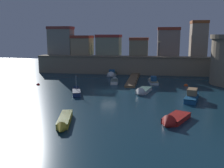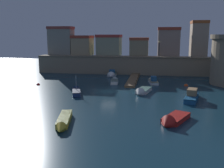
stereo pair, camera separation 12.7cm
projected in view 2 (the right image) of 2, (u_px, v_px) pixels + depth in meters
The scene contains 16 objects.
ground_plane at pixel (109, 92), 43.21m from camera, with size 115.73×115.73×0.00m, color #112D3D.
quay_wall at pixel (123, 65), 63.05m from camera, with size 42.64×3.47×4.34m.
old_town_backdrop at pixel (123, 43), 66.10m from camera, with size 40.24×6.12×8.72m.
pier_dock at pixel (133, 80), 53.86m from camera, with size 1.94×15.49×0.70m.
quay_lamp_0 at pixel (92, 48), 63.52m from camera, with size 0.32×0.32×2.97m.
quay_lamp_1 at pixel (159, 46), 60.85m from camera, with size 0.32×0.32×3.62m.
moored_boat_0 at pixel (153, 81), 51.42m from camera, with size 2.25×5.90×1.87m.
moored_boat_1 at pixel (142, 91), 41.87m from camera, with size 2.91×5.49×1.66m.
moored_boat_2 at pixel (192, 95), 38.38m from camera, with size 3.18×7.35×2.00m.
moored_boat_3 at pixel (172, 120), 27.69m from camera, with size 3.97×5.56×1.74m.
moored_boat_4 at pixel (115, 81), 51.27m from camera, with size 1.76×4.40×1.26m.
moored_boat_5 at pixel (63, 122), 27.15m from camera, with size 2.50×6.56×1.12m.
moored_boat_6 at pixel (76, 91), 42.22m from camera, with size 2.98×6.02×3.18m.
moored_boat_7 at pixel (112, 74), 59.52m from camera, with size 2.12×4.82×1.96m.
mooring_buoy_0 at pixel (186, 86), 48.17m from camera, with size 0.76×0.76×0.76m, color #EA4C19.
mooring_buoy_1 at pixel (38, 85), 49.22m from camera, with size 0.67×0.67×0.67m, color red.
Camera 2 is at (7.41, -41.57, 9.29)m, focal length 41.28 mm.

